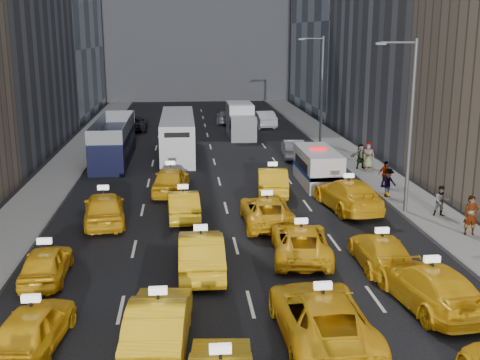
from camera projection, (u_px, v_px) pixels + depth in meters
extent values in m
plane|color=black|center=(257.00, 331.00, 19.18)|extent=(160.00, 160.00, 0.00)
cube|color=gray|center=(66.00, 167.00, 42.36)|extent=(3.00, 90.00, 0.15)
cube|color=gray|center=(357.00, 161.00, 44.29)|extent=(3.00, 90.00, 0.15)
cube|color=slate|center=(87.00, 166.00, 42.49)|extent=(0.15, 90.00, 0.18)
cube|color=slate|center=(338.00, 161.00, 44.16)|extent=(0.15, 90.00, 0.18)
cylinder|color=#595B60|center=(410.00, 129.00, 30.56)|extent=(0.20, 0.20, 9.00)
cylinder|color=#595B60|center=(399.00, 42.00, 29.45)|extent=(1.80, 0.12, 0.12)
cube|color=slate|center=(381.00, 44.00, 29.38)|extent=(0.50, 0.22, 0.12)
cylinder|color=#595B60|center=(322.00, 92.00, 49.89)|extent=(0.20, 0.20, 9.00)
cylinder|color=#595B60|center=(312.00, 38.00, 48.78)|extent=(1.80, 0.12, 0.12)
cube|color=slate|center=(302.00, 39.00, 48.71)|extent=(0.50, 0.22, 0.12)
imported|color=yellow|center=(34.00, 327.00, 18.01)|extent=(2.15, 4.29, 1.40)
imported|color=yellow|center=(159.00, 322.00, 18.04)|extent=(2.09, 5.05, 1.63)
imported|color=yellow|center=(322.00, 316.00, 18.46)|extent=(2.74, 5.78, 1.60)
imported|color=yellow|center=(430.00, 286.00, 20.77)|extent=(2.81, 5.51, 1.53)
imported|color=yellow|center=(46.00, 263.00, 23.04)|extent=(1.67, 4.00, 1.35)
imported|color=yellow|center=(201.00, 253.00, 23.75)|extent=(1.74, 4.99, 1.64)
imported|color=yellow|center=(301.00, 242.00, 25.33)|extent=(2.86, 5.26, 1.40)
imported|color=yellow|center=(381.00, 251.00, 24.31)|extent=(2.01, 4.67, 1.34)
imported|color=yellow|center=(104.00, 208.00, 29.75)|extent=(2.53, 5.06, 1.65)
imported|color=yellow|center=(183.00, 204.00, 30.71)|extent=(1.75, 4.48, 1.45)
imported|color=yellow|center=(267.00, 211.00, 29.69)|extent=(2.39, 5.12, 1.42)
imported|color=yellow|center=(348.00, 195.00, 32.21)|extent=(3.00, 5.95, 1.66)
imported|color=yellow|center=(171.00, 180.00, 35.37)|extent=(2.39, 4.99, 1.64)
imported|color=yellow|center=(272.00, 181.00, 35.35)|extent=(2.19, 4.97, 1.59)
cube|color=silver|center=(318.00, 167.00, 37.53)|extent=(2.40, 5.61, 2.20)
cylinder|color=black|center=(309.00, 185.00, 35.81)|extent=(0.28, 0.88, 0.88)
cylinder|color=black|center=(339.00, 184.00, 35.97)|extent=(0.28, 0.88, 0.88)
cylinder|color=black|center=(298.00, 171.00, 39.39)|extent=(0.28, 0.88, 0.88)
cylinder|color=black|center=(325.00, 170.00, 39.56)|extent=(0.28, 0.88, 0.88)
cube|color=navy|center=(318.00, 169.00, 37.56)|extent=(2.44, 5.62, 0.25)
cube|color=red|center=(318.00, 148.00, 37.24)|extent=(1.02, 0.41, 0.16)
cube|color=black|center=(113.00, 141.00, 44.28)|extent=(3.15, 10.63, 3.05)
cylinder|color=black|center=(91.00, 167.00, 40.21)|extent=(0.28, 1.10, 1.10)
cylinder|color=black|center=(123.00, 166.00, 40.41)|extent=(0.28, 1.10, 1.10)
cylinder|color=black|center=(107.00, 143.00, 48.61)|extent=(0.28, 1.10, 1.10)
cylinder|color=black|center=(133.00, 143.00, 48.80)|extent=(0.28, 1.10, 1.10)
cube|color=silver|center=(178.00, 135.00, 46.67)|extent=(3.38, 12.00, 3.06)
cylinder|color=black|center=(162.00, 161.00, 41.95)|extent=(0.28, 1.10, 1.10)
cylinder|color=black|center=(193.00, 160.00, 42.15)|extent=(0.28, 1.10, 1.10)
cylinder|color=black|center=(166.00, 137.00, 51.66)|extent=(0.28, 1.10, 1.10)
cylinder|color=black|center=(191.00, 136.00, 51.86)|extent=(0.28, 1.10, 1.10)
cube|color=white|center=(241.00, 120.00, 54.70)|extent=(2.60, 6.63, 2.98)
cylinder|color=black|center=(232.00, 135.00, 52.55)|extent=(0.28, 1.10, 1.10)
cylinder|color=black|center=(254.00, 135.00, 52.73)|extent=(0.28, 1.10, 1.10)
cylinder|color=black|center=(228.00, 127.00, 57.11)|extent=(0.28, 1.10, 1.10)
cylinder|color=black|center=(248.00, 127.00, 57.29)|extent=(0.28, 1.10, 1.10)
imported|color=#A0A2A7|center=(293.00, 149.00, 45.60)|extent=(1.82, 4.39, 1.41)
imported|color=black|center=(135.00, 123.00, 58.35)|extent=(2.51, 5.07, 1.38)
imported|color=slate|center=(226.00, 117.00, 63.06)|extent=(2.21, 4.76, 1.35)
imported|color=black|center=(179.00, 120.00, 60.25)|extent=(1.93, 4.31, 1.44)
imported|color=#B9BCC2|center=(263.00, 119.00, 60.54)|extent=(2.35, 5.20, 1.66)
imported|color=gray|center=(471.00, 215.00, 27.69)|extent=(0.73, 0.54, 1.86)
imported|color=gray|center=(441.00, 201.00, 30.53)|extent=(0.82, 0.53, 1.59)
imported|color=gray|center=(388.00, 183.00, 34.12)|extent=(1.16, 0.76, 1.66)
imported|color=gray|center=(385.00, 174.00, 36.35)|extent=(1.01, 0.63, 1.59)
imported|color=gray|center=(368.00, 155.00, 41.55)|extent=(0.99, 0.78, 1.79)
imported|color=gray|center=(361.00, 156.00, 41.31)|extent=(1.58, 0.48, 1.69)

